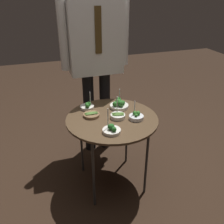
{
  "coord_description": "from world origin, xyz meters",
  "views": [
    {
      "loc": [
        -0.53,
        -1.6,
        1.56
      ],
      "look_at": [
        0.0,
        0.0,
        0.68
      ],
      "focal_mm": 40.0,
      "sensor_mm": 36.0,
      "label": 1
    }
  ],
  "objects_px": {
    "serving_cart": "(112,122)",
    "bowl_asparagus_back_left": "(91,115)",
    "bowl_broccoli_front_right": "(112,129)",
    "bowl_asparagus_front_center": "(118,116)",
    "bowl_broccoli_center": "(119,104)",
    "bowl_broccoli_front_left": "(136,117)",
    "bowl_broccoli_far_rim": "(87,106)",
    "waiter_figure": "(95,47)"
  },
  "relations": [
    {
      "from": "serving_cart",
      "to": "bowl_broccoli_center",
      "type": "bearing_deg",
      "value": 53.19
    },
    {
      "from": "bowl_asparagus_back_left",
      "to": "waiter_figure",
      "type": "height_order",
      "value": "waiter_figure"
    },
    {
      "from": "bowl_broccoli_far_rim",
      "to": "bowl_broccoli_center",
      "type": "height_order",
      "value": "bowl_broccoli_center"
    },
    {
      "from": "bowl_broccoli_front_left",
      "to": "bowl_broccoli_center",
      "type": "bearing_deg",
      "value": 104.96
    },
    {
      "from": "bowl_asparagus_front_center",
      "to": "bowl_asparagus_back_left",
      "type": "height_order",
      "value": "bowl_asparagus_front_center"
    },
    {
      "from": "bowl_asparagus_front_center",
      "to": "bowl_broccoli_far_rim",
      "type": "bearing_deg",
      "value": 129.32
    },
    {
      "from": "serving_cart",
      "to": "waiter_figure",
      "type": "xyz_separation_m",
      "value": [
        0.02,
        0.54,
        0.47
      ]
    },
    {
      "from": "bowl_broccoli_center",
      "to": "bowl_asparagus_front_center",
      "type": "bearing_deg",
      "value": -112.62
    },
    {
      "from": "bowl_broccoli_center",
      "to": "bowl_asparagus_back_left",
      "type": "relative_size",
      "value": 1.21
    },
    {
      "from": "bowl_broccoli_center",
      "to": "serving_cart",
      "type": "bearing_deg",
      "value": -126.81
    },
    {
      "from": "bowl_broccoli_far_rim",
      "to": "bowl_asparagus_back_left",
      "type": "relative_size",
      "value": 1.11
    },
    {
      "from": "serving_cart",
      "to": "bowl_broccoli_front_left",
      "type": "xyz_separation_m",
      "value": [
        0.17,
        -0.07,
        0.06
      ]
    },
    {
      "from": "bowl_asparagus_front_center",
      "to": "bowl_broccoli_front_right",
      "type": "distance_m",
      "value": 0.21
    },
    {
      "from": "bowl_broccoli_front_left",
      "to": "bowl_asparagus_back_left",
      "type": "xyz_separation_m",
      "value": [
        -0.31,
        0.15,
        -0.01
      ]
    },
    {
      "from": "bowl_broccoli_front_left",
      "to": "bowl_broccoli_front_right",
      "type": "relative_size",
      "value": 0.82
    },
    {
      "from": "bowl_asparagus_back_left",
      "to": "waiter_figure",
      "type": "relative_size",
      "value": 0.08
    },
    {
      "from": "serving_cart",
      "to": "bowl_asparagus_back_left",
      "type": "height_order",
      "value": "bowl_asparagus_back_left"
    },
    {
      "from": "bowl_broccoli_far_rim",
      "to": "bowl_broccoli_center",
      "type": "relative_size",
      "value": 0.92
    },
    {
      "from": "bowl_broccoli_front_left",
      "to": "bowl_asparagus_back_left",
      "type": "height_order",
      "value": "bowl_broccoli_front_left"
    },
    {
      "from": "serving_cart",
      "to": "bowl_broccoli_front_right",
      "type": "bearing_deg",
      "value": -108.9
    },
    {
      "from": "waiter_figure",
      "to": "bowl_broccoli_front_right",
      "type": "bearing_deg",
      "value": -96.93
    },
    {
      "from": "bowl_asparagus_front_center",
      "to": "bowl_broccoli_far_rim",
      "type": "relative_size",
      "value": 1.16
    },
    {
      "from": "bowl_broccoli_far_rim",
      "to": "waiter_figure",
      "type": "relative_size",
      "value": 0.09
    },
    {
      "from": "bowl_asparagus_front_center",
      "to": "bowl_asparagus_back_left",
      "type": "relative_size",
      "value": 1.29
    },
    {
      "from": "bowl_broccoli_front_left",
      "to": "bowl_broccoli_far_rim",
      "type": "xyz_separation_m",
      "value": [
        -0.31,
        0.29,
        0.0
      ]
    },
    {
      "from": "bowl_broccoli_far_rim",
      "to": "waiter_figure",
      "type": "xyz_separation_m",
      "value": [
        0.17,
        0.33,
        0.41
      ]
    },
    {
      "from": "bowl_broccoli_front_right",
      "to": "waiter_figure",
      "type": "xyz_separation_m",
      "value": [
        0.09,
        0.74,
        0.4
      ]
    },
    {
      "from": "bowl_asparagus_front_center",
      "to": "bowl_asparagus_back_left",
      "type": "distance_m",
      "value": 0.21
    },
    {
      "from": "bowl_broccoli_front_right",
      "to": "bowl_asparagus_back_left",
      "type": "height_order",
      "value": "bowl_broccoli_front_right"
    },
    {
      "from": "bowl_broccoli_center",
      "to": "waiter_figure",
      "type": "bearing_deg",
      "value": 102.86
    },
    {
      "from": "serving_cart",
      "to": "bowl_broccoli_center",
      "type": "distance_m",
      "value": 0.2
    },
    {
      "from": "bowl_broccoli_far_rim",
      "to": "bowl_broccoli_front_right",
      "type": "bearing_deg",
      "value": -79.51
    },
    {
      "from": "bowl_broccoli_front_right",
      "to": "waiter_figure",
      "type": "height_order",
      "value": "waiter_figure"
    },
    {
      "from": "bowl_broccoli_center",
      "to": "bowl_asparagus_back_left",
      "type": "height_order",
      "value": "bowl_broccoli_center"
    },
    {
      "from": "serving_cart",
      "to": "bowl_asparagus_front_center",
      "type": "height_order",
      "value": "bowl_asparagus_front_center"
    },
    {
      "from": "bowl_broccoli_far_rim",
      "to": "bowl_broccoli_center",
      "type": "bearing_deg",
      "value": -14.02
    },
    {
      "from": "bowl_broccoli_far_rim",
      "to": "bowl_broccoli_front_left",
      "type": "bearing_deg",
      "value": -42.29
    },
    {
      "from": "bowl_broccoli_front_left",
      "to": "waiter_figure",
      "type": "height_order",
      "value": "waiter_figure"
    },
    {
      "from": "bowl_broccoli_front_right",
      "to": "bowl_broccoli_far_rim",
      "type": "bearing_deg",
      "value": 100.49
    },
    {
      "from": "bowl_broccoli_front_left",
      "to": "bowl_broccoli_far_rim",
      "type": "distance_m",
      "value": 0.43
    },
    {
      "from": "bowl_broccoli_front_right",
      "to": "bowl_broccoli_far_rim",
      "type": "height_order",
      "value": "bowl_broccoli_front_right"
    },
    {
      "from": "serving_cart",
      "to": "bowl_broccoli_far_rim",
      "type": "relative_size",
      "value": 4.99
    }
  ]
}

